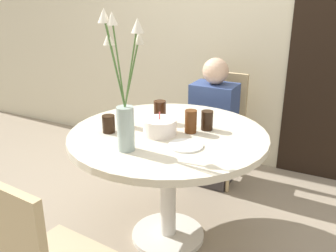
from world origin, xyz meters
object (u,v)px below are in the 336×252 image
at_px(drink_glass_2, 109,124).
at_px(drink_glass_4, 207,120).
at_px(flower_vase, 123,93).
at_px(chair_near_front, 220,121).
at_px(side_plate, 186,146).
at_px(drink_glass_3, 191,121).
at_px(drink_glass_1, 129,118).
at_px(drink_glass_0, 160,111).
at_px(birthday_cake, 160,127).
at_px(person_woman, 213,128).

bearing_deg(drink_glass_2, drink_glass_4, 31.60).
bearing_deg(flower_vase, drink_glass_2, 142.70).
distance_m(chair_near_front, drink_glass_2, 1.21).
xyz_separation_m(flower_vase, side_plate, (0.27, 0.19, -0.31)).
bearing_deg(drink_glass_3, drink_glass_1, -166.39).
bearing_deg(side_plate, drink_glass_4, 89.01).
bearing_deg(drink_glass_2, drink_glass_0, 58.98).
height_order(drink_glass_1, drink_glass_3, drink_glass_3).
bearing_deg(birthday_cake, drink_glass_1, 174.12).
height_order(drink_glass_3, person_woman, person_woman).
distance_m(birthday_cake, person_woman, 0.92).
xyz_separation_m(drink_glass_1, drink_glass_4, (0.44, 0.18, -0.00)).
xyz_separation_m(birthday_cake, drink_glass_2, (-0.29, -0.11, 0.00)).
bearing_deg(drink_glass_0, side_plate, -42.46).
relative_size(chair_near_front, person_woman, 0.85).
relative_size(drink_glass_0, person_woman, 0.13).
height_order(drink_glass_2, drink_glass_4, drink_glass_4).
bearing_deg(drink_glass_2, person_woman, 73.08).
distance_m(drink_glass_0, drink_glass_1, 0.21).
relative_size(birthday_cake, drink_glass_3, 1.42).
xyz_separation_m(chair_near_front, person_woman, (0.00, -0.16, -0.00)).
relative_size(flower_vase, drink_glass_0, 5.17).
relative_size(side_plate, drink_glass_0, 1.38).
bearing_deg(person_woman, birthday_cake, -90.75).
distance_m(chair_near_front, drink_glass_1, 1.08).
xyz_separation_m(flower_vase, person_woman, (0.07, 1.15, -0.56)).
relative_size(birthday_cake, side_plate, 1.02).
bearing_deg(chair_near_front, birthday_cake, -91.56).
xyz_separation_m(chair_near_front, drink_glass_3, (0.14, -0.92, 0.31)).
height_order(flower_vase, drink_glass_0, flower_vase).
height_order(birthday_cake, drink_glass_3, birthday_cake).
bearing_deg(flower_vase, side_plate, 35.06).
height_order(chair_near_front, side_plate, chair_near_front).
distance_m(drink_glass_1, drink_glass_3, 0.38).
distance_m(chair_near_front, side_plate, 1.16).
bearing_deg(flower_vase, drink_glass_1, 119.19).
relative_size(chair_near_front, drink_glass_2, 8.54).
bearing_deg(drink_glass_2, drink_glass_3, 27.00).
bearing_deg(drink_glass_3, birthday_cake, -141.95).
bearing_deg(chair_near_front, person_woman, -90.00).
relative_size(flower_vase, drink_glass_2, 6.84).
relative_size(side_plate, drink_glass_2, 1.83).
distance_m(chair_near_front, drink_glass_3, 0.98).
relative_size(chair_near_front, drink_glass_3, 6.52).
xyz_separation_m(birthday_cake, flower_vase, (-0.06, -0.28, 0.26)).
height_order(drink_glass_0, drink_glass_3, drink_glass_0).
bearing_deg(side_plate, drink_glass_1, 165.25).
xyz_separation_m(drink_glass_2, drink_glass_3, (0.43, 0.22, 0.02)).
relative_size(flower_vase, side_plate, 3.75).
height_order(chair_near_front, drink_glass_3, chair_near_front).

